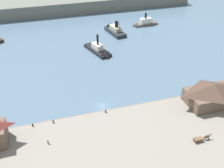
# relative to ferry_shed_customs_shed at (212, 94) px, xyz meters

# --- Properties ---
(ground_plane) EXTENTS (320.00, 320.00, 0.00)m
(ground_plane) POSITION_rel_ferry_shed_customs_shed_xyz_m (-36.76, 10.15, -5.05)
(ground_plane) COLOR slate
(quay_promenade) EXTENTS (110.00, 36.00, 1.20)m
(quay_promenade) POSITION_rel_ferry_shed_customs_shed_xyz_m (-36.76, -11.85, -4.45)
(quay_promenade) COLOR gray
(quay_promenade) RESTS_ON ground
(seawall_edge) EXTENTS (110.00, 0.80, 1.00)m
(seawall_edge) POSITION_rel_ferry_shed_customs_shed_xyz_m (-36.76, 6.55, -4.55)
(seawall_edge) COLOR #666159
(seawall_edge) RESTS_ON ground
(ferry_shed_customs_shed) EXTENTS (17.80, 10.99, 7.58)m
(ferry_shed_customs_shed) POSITION_rel_ferry_shed_customs_shed_xyz_m (0.00, 0.00, 0.00)
(ferry_shed_customs_shed) COLOR brown
(ferry_shed_customs_shed) RESTS_ON quay_promenade
(horse_cart) EXTENTS (5.62, 1.39, 1.87)m
(horse_cart) POSITION_rel_ferry_shed_customs_shed_xyz_m (-13.24, -15.31, -2.92)
(horse_cart) COLOR brown
(horse_cart) RESTS_ON quay_promenade
(pedestrian_near_east_shed) EXTENTS (0.39, 0.39, 1.58)m
(pedestrian_near_east_shed) POSITION_rel_ferry_shed_customs_shed_xyz_m (-56.47, -3.64, -3.13)
(pedestrian_near_east_shed) COLOR #6B5B4C
(pedestrian_near_east_shed) RESTS_ON quay_promenade
(mooring_post_east) EXTENTS (0.44, 0.44, 0.90)m
(mooring_post_east) POSITION_rel_ferry_shed_customs_shed_xyz_m (-54.01, 5.12, -3.40)
(mooring_post_east) COLOR black
(mooring_post_east) RESTS_ON quay_promenade
(mooring_post_west) EXTENTS (0.44, 0.44, 0.90)m
(mooring_post_west) POSITION_rel_ferry_shed_customs_shed_xyz_m (-60.36, 5.34, -3.40)
(mooring_post_west) COLOR black
(mooring_post_west) RESTS_ON quay_promenade
(mooring_post_center_east) EXTENTS (0.44, 0.44, 0.90)m
(mooring_post_center_east) POSITION_rel_ferry_shed_customs_shed_xyz_m (-36.67, 5.31, -3.40)
(mooring_post_center_east) COLOR black
(mooring_post_center_east) RESTS_ON quay_promenade
(ferry_approaching_west) EXTENTS (10.63, 19.38, 10.73)m
(ferry_approaching_west) POSITION_rel_ferry_shed_customs_shed_xyz_m (-26.83, 50.52, -3.87)
(ferry_approaching_west) COLOR black
(ferry_approaching_west) RESTS_ON ground
(ferry_near_quay) EXTENTS (8.74, 17.66, 9.57)m
(ferry_near_quay) POSITION_rel_ferry_shed_customs_shed_xyz_m (-12.92, 73.76, -3.50)
(ferry_near_quay) COLOR #23282D
(ferry_near_quay) RESTS_ON ground
(ferry_outer_harbor) EXTENTS (15.85, 5.56, 8.71)m
(ferry_outer_harbor) POSITION_rel_ferry_shed_customs_shed_xyz_m (6.91, 79.16, -3.67)
(ferry_outer_harbor) COLOR #514C47
(ferry_outer_harbor) RESTS_ON ground
(far_headland) EXTENTS (180.00, 24.00, 8.00)m
(far_headland) POSITION_rel_ferry_shed_customs_shed_xyz_m (-36.76, 120.15, -1.05)
(far_headland) COLOR #60665B
(far_headland) RESTS_ON ground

